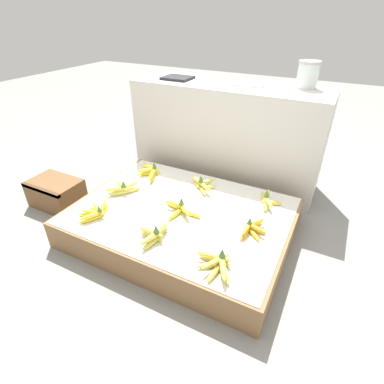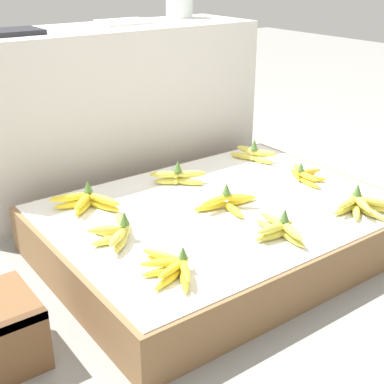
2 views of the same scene
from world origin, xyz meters
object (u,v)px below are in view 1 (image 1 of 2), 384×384
banana_bunch_front_left (96,212)px  banana_bunch_middle_midright (252,228)px  banana_bunch_middle_left (123,188)px  wooden_crate (56,193)px  banana_bunch_back_midright (267,200)px  banana_bunch_front_midright (217,263)px  banana_bunch_back_left (150,171)px  glass_jar (308,74)px  banana_bunch_middle_midleft (180,209)px  foam_tray_white (248,83)px  banana_bunch_front_midleft (155,235)px  banana_bunch_back_midleft (203,184)px

banana_bunch_front_left → banana_bunch_middle_midright: (0.81, 0.26, -0.00)m
banana_bunch_middle_left → wooden_crate: bearing=-166.3°
wooden_crate → banana_bunch_back_midright: size_ratio=1.63×
banana_bunch_middle_midright → banana_bunch_back_midright: size_ratio=0.98×
banana_bunch_front_midright → banana_bunch_middle_left: bearing=157.6°
banana_bunch_front_midright → wooden_crate: bearing=170.9°
banana_bunch_front_midright → banana_bunch_back_left: bearing=142.1°
banana_bunch_middle_midright → glass_jar: 1.07m
wooden_crate → banana_bunch_middle_left: 0.51m
banana_bunch_middle_midleft → glass_jar: glass_jar is taller
banana_bunch_middle_midright → glass_jar: (0.02, 0.88, 0.61)m
banana_bunch_back_left → foam_tray_white: 0.88m
banana_bunch_front_midright → glass_jar: size_ratio=1.27×
wooden_crate → banana_bunch_middle_left: banana_bunch_middle_left is taller
banana_bunch_front_midright → banana_bunch_back_left: 0.95m
banana_bunch_front_left → banana_bunch_back_left: size_ratio=1.17×
banana_bunch_middle_left → banana_bunch_back_midright: same height
banana_bunch_front_left → banana_bunch_front_midleft: size_ratio=1.07×
banana_bunch_middle_left → banana_bunch_back_left: 0.26m
banana_bunch_middle_left → banana_bunch_middle_midleft: size_ratio=0.78×
banana_bunch_middle_midright → banana_bunch_back_left: size_ratio=1.01×
wooden_crate → banana_bunch_middle_midleft: banana_bunch_middle_midleft is taller
banana_bunch_middle_left → glass_jar: glass_jar is taller
glass_jar → foam_tray_white: glass_jar is taller
banana_bunch_front_midleft → banana_bunch_back_midleft: bearing=90.3°
banana_bunch_front_midleft → banana_bunch_middle_left: size_ratio=1.12×
banana_bunch_front_left → banana_bunch_front_midleft: banana_bunch_front_midleft is taller
wooden_crate → banana_bunch_front_midright: banana_bunch_front_midright is taller
banana_bunch_front_midleft → banana_bunch_middle_midleft: size_ratio=0.87×
banana_bunch_front_midright → banana_bunch_front_left: bearing=176.1°
banana_bunch_back_left → glass_jar: size_ratio=1.25×
banana_bunch_middle_midleft → banana_bunch_front_left: bearing=-149.0°
banana_bunch_middle_left → banana_bunch_back_midright: (0.84, 0.28, 0.00)m
banana_bunch_front_midright → banana_bunch_back_midright: (0.06, 0.61, 0.00)m
banana_bunch_front_left → glass_jar: glass_jar is taller
banana_bunch_front_midright → banana_bunch_middle_midleft: size_ratio=0.81×
banana_bunch_front_midleft → banana_bunch_back_midright: banana_bunch_back_midright is taller
banana_bunch_back_midleft → banana_bunch_back_midright: banana_bunch_back_midright is taller
banana_bunch_middle_left → banana_bunch_front_left: bearing=-84.1°
banana_bunch_back_midleft → foam_tray_white: (0.08, 0.51, 0.53)m
banana_bunch_middle_midleft → banana_bunch_middle_midright: banana_bunch_middle_midleft is taller
glass_jar → banana_bunch_front_midright: bearing=-93.6°
banana_bunch_front_midleft → glass_jar: size_ratio=1.37×
banana_bunch_back_midleft → banana_bunch_middle_midleft: bearing=-89.3°
wooden_crate → banana_bunch_back_midright: banana_bunch_back_midright is taller
wooden_crate → foam_tray_white: (0.99, 0.90, 0.64)m
banana_bunch_front_left → banana_bunch_front_midright: 0.75m
wooden_crate → banana_bunch_back_left: size_ratio=1.67×
banana_bunch_middle_midright → banana_bunch_front_midleft: bearing=-146.0°
banana_bunch_middle_midright → foam_tray_white: bearing=113.3°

